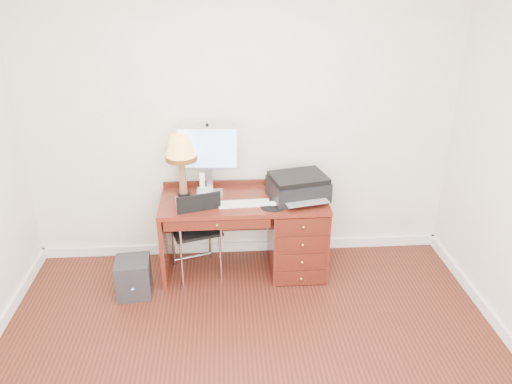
{
  "coord_description": "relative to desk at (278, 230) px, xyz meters",
  "views": [
    {
      "loc": [
        -0.16,
        -2.66,
        2.69
      ],
      "look_at": [
        0.1,
        1.2,
        0.91
      ],
      "focal_mm": 35.0,
      "sensor_mm": 36.0,
      "label": 1
    }
  ],
  "objects": [
    {
      "name": "ground",
      "position": [
        -0.32,
        -1.4,
        -0.41
      ],
      "size": [
        4.0,
        4.0,
        0.0
      ],
      "primitive_type": "plane",
      "color": "#39140D",
      "rests_on": "ground"
    },
    {
      "name": "room_shell",
      "position": [
        -0.32,
        -0.77,
        -0.36
      ],
      "size": [
        4.0,
        4.0,
        4.0
      ],
      "color": "white",
      "rests_on": "ground"
    },
    {
      "name": "desk",
      "position": [
        0.0,
        0.0,
        0.0
      ],
      "size": [
        1.5,
        0.67,
        0.75
      ],
      "color": "maroon",
      "rests_on": "ground"
    },
    {
      "name": "monitor",
      "position": [
        -0.63,
        0.14,
        0.74
      ],
      "size": [
        0.56,
        0.2,
        0.64
      ],
      "rotation": [
        0.0,
        0.0,
        -0.08
      ],
      "color": "silver",
      "rests_on": "desk"
    },
    {
      "name": "keyboard",
      "position": [
        -0.32,
        -0.12,
        0.35
      ],
      "size": [
        0.46,
        0.15,
        0.02
      ],
      "primitive_type": "cube",
      "rotation": [
        0.0,
        0.0,
        0.05
      ],
      "color": "white",
      "rests_on": "desk"
    },
    {
      "name": "mouse_pad",
      "position": [
        -0.07,
        -0.18,
        0.35
      ],
      "size": [
        0.23,
        0.23,
        0.05
      ],
      "color": "black",
      "rests_on": "desk"
    },
    {
      "name": "printer",
      "position": [
        0.17,
        -0.02,
        0.45
      ],
      "size": [
        0.57,
        0.49,
        0.22
      ],
      "rotation": [
        0.0,
        0.0,
        0.22
      ],
      "color": "black",
      "rests_on": "desk"
    },
    {
      "name": "leg_lamp",
      "position": [
        -0.87,
        0.11,
        0.76
      ],
      "size": [
        0.28,
        0.28,
        0.58
      ],
      "color": "black",
      "rests_on": "desk"
    },
    {
      "name": "phone",
      "position": [
        -0.69,
        0.14,
        0.4
      ],
      "size": [
        0.1,
        0.1,
        0.2
      ],
      "rotation": [
        0.0,
        0.0,
        0.06
      ],
      "color": "white",
      "rests_on": "desk"
    },
    {
      "name": "pen_cup",
      "position": [
        -0.07,
        0.14,
        0.39
      ],
      "size": [
        0.08,
        0.08,
        0.1
      ],
      "primitive_type": "cylinder",
      "color": "black",
      "rests_on": "desk"
    },
    {
      "name": "chair",
      "position": [
        -0.77,
        -0.1,
        0.13
      ],
      "size": [
        0.53,
        0.53,
        0.9
      ],
      "rotation": [
        0.0,
        0.0,
        0.29
      ],
      "color": "black",
      "rests_on": "ground"
    },
    {
      "name": "equipment_box",
      "position": [
        -1.31,
        -0.33,
        -0.24
      ],
      "size": [
        0.32,
        0.32,
        0.34
      ],
      "primitive_type": "cube",
      "rotation": [
        0.0,
        0.0,
        0.08
      ],
      "color": "black",
      "rests_on": "ground"
    }
  ]
}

